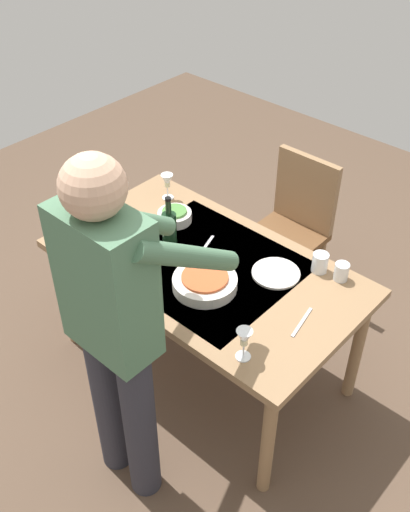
# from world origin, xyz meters

# --- Properties ---
(ground_plane) EXTENTS (6.00, 6.00, 0.00)m
(ground_plane) POSITION_xyz_m (0.00, 0.00, 0.00)
(ground_plane) COLOR brown
(dining_table) EXTENTS (1.53, 0.87, 0.73)m
(dining_table) POSITION_xyz_m (0.00, 0.00, 0.65)
(dining_table) COLOR #93704C
(dining_table) RESTS_ON ground_plane
(chair_near) EXTENTS (0.40, 0.40, 0.91)m
(chair_near) POSITION_xyz_m (0.04, -0.82, 0.53)
(chair_near) COLOR brown
(chair_near) RESTS_ON ground_plane
(person_server) EXTENTS (0.42, 0.61, 1.69)m
(person_server) POSITION_xyz_m (-0.18, 0.70, 0.96)
(person_server) COLOR #2D2D38
(person_server) RESTS_ON ground_plane
(wine_bottle) EXTENTS (0.07, 0.07, 0.30)m
(wine_bottle) POSITION_xyz_m (0.22, 0.02, 0.84)
(wine_bottle) COLOR black
(wine_bottle) RESTS_ON dining_table
(wine_glass_left) EXTENTS (0.07, 0.07, 0.15)m
(wine_glass_left) POSITION_xyz_m (0.54, -0.29, 0.83)
(wine_glass_left) COLOR white
(wine_glass_left) RESTS_ON dining_table
(wine_glass_right) EXTENTS (0.07, 0.07, 0.15)m
(wine_glass_right) POSITION_xyz_m (-0.51, 0.34, 0.83)
(wine_glass_right) COLOR white
(wine_glass_right) RESTS_ON dining_table
(water_cup_near_left) EXTENTS (0.07, 0.07, 0.10)m
(water_cup_near_left) POSITION_xyz_m (0.64, 0.31, 0.78)
(water_cup_near_left) COLOR silver
(water_cup_near_left) RESTS_ON dining_table
(water_cup_near_right) EXTENTS (0.07, 0.07, 0.09)m
(water_cup_near_right) POSITION_xyz_m (-0.54, -0.35, 0.77)
(water_cup_near_right) COLOR silver
(water_cup_near_right) RESTS_ON dining_table
(water_cup_far_left) EXTENTS (0.08, 0.08, 0.10)m
(water_cup_far_left) POSITION_xyz_m (-0.44, -0.33, 0.78)
(water_cup_far_left) COLOR silver
(water_cup_far_left) RESTS_ON dining_table
(serving_bowl_pasta) EXTENTS (0.30, 0.30, 0.07)m
(serving_bowl_pasta) POSITION_xyz_m (-0.11, 0.13, 0.76)
(serving_bowl_pasta) COLOR silver
(serving_bowl_pasta) RESTS_ON dining_table
(side_bowl_salad) EXTENTS (0.18, 0.18, 0.07)m
(side_bowl_salad) POSITION_xyz_m (0.36, -0.16, 0.76)
(side_bowl_salad) COLOR silver
(side_bowl_salad) RESTS_ON dining_table
(dinner_plate_near) EXTENTS (0.23, 0.23, 0.01)m
(dinner_plate_near) POSITION_xyz_m (0.43, 0.10, 0.73)
(dinner_plate_near) COLOR silver
(dinner_plate_near) RESTS_ON dining_table
(dinner_plate_far) EXTENTS (0.23, 0.23, 0.01)m
(dinner_plate_far) POSITION_xyz_m (-0.30, -0.17, 0.73)
(dinner_plate_far) COLOR silver
(dinner_plate_far) RESTS_ON dining_table
(table_knife) EXTENTS (0.05, 0.20, 0.00)m
(table_knife) POSITION_xyz_m (-0.58, 0.01, 0.73)
(table_knife) COLOR silver
(table_knife) RESTS_ON dining_table
(table_fork) EXTENTS (0.07, 0.18, 0.00)m
(table_fork) POSITION_xyz_m (0.09, -0.11, 0.73)
(table_fork) COLOR silver
(table_fork) RESTS_ON dining_table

